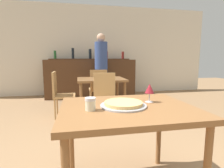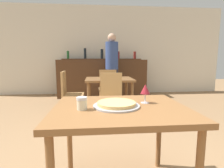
{
  "view_description": "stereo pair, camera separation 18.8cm",
  "coord_description": "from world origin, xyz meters",
  "px_view_note": "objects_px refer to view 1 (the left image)",
  "views": [
    {
      "loc": [
        -0.37,
        -1.28,
        1.12
      ],
      "look_at": [
        -0.01,
        0.55,
        0.86
      ],
      "focal_mm": 28.0,
      "sensor_mm": 36.0,
      "label": 1
    },
    {
      "loc": [
        -0.19,
        -1.31,
        1.12
      ],
      "look_at": [
        -0.01,
        0.55,
        0.86
      ],
      "focal_mm": 28.0,
      "sensor_mm": 36.0,
      "label": 2
    }
  ],
  "objects_px": {
    "chair_far_side_left": "(60,92)",
    "cheese_shaker": "(90,104)",
    "chair_far_side_front": "(105,96)",
    "pizza_tray": "(123,104)",
    "person_standing": "(101,65)",
    "wine_glass": "(150,89)",
    "chair_far_side_back": "(98,86)"
  },
  "relations": [
    {
      "from": "chair_far_side_back",
      "to": "person_standing",
      "type": "xyz_separation_m",
      "value": [
        0.16,
        0.68,
        0.48
      ]
    },
    {
      "from": "pizza_tray",
      "to": "chair_far_side_back",
      "type": "bearing_deg",
      "value": 87.72
    },
    {
      "from": "pizza_tray",
      "to": "person_standing",
      "type": "relative_size",
      "value": 0.2
    },
    {
      "from": "chair_far_side_back",
      "to": "chair_far_side_left",
      "type": "height_order",
      "value": "same"
    },
    {
      "from": "chair_far_side_back",
      "to": "wine_glass",
      "type": "distance_m",
      "value": 2.62
    },
    {
      "from": "cheese_shaker",
      "to": "person_standing",
      "type": "xyz_separation_m",
      "value": [
        0.53,
        3.42,
        0.17
      ]
    },
    {
      "from": "person_standing",
      "to": "pizza_tray",
      "type": "bearing_deg",
      "value": -94.57
    },
    {
      "from": "chair_far_side_front",
      "to": "wine_glass",
      "type": "relative_size",
      "value": 5.58
    },
    {
      "from": "chair_far_side_front",
      "to": "chair_far_side_back",
      "type": "distance_m",
      "value": 1.07
    },
    {
      "from": "chair_far_side_back",
      "to": "chair_far_side_left",
      "type": "relative_size",
      "value": 1.0
    },
    {
      "from": "chair_far_side_back",
      "to": "person_standing",
      "type": "height_order",
      "value": "person_standing"
    },
    {
      "from": "cheese_shaker",
      "to": "chair_far_side_front",
      "type": "bearing_deg",
      "value": 77.56
    },
    {
      "from": "chair_far_side_back",
      "to": "person_standing",
      "type": "relative_size",
      "value": 0.5
    },
    {
      "from": "chair_far_side_left",
      "to": "person_standing",
      "type": "relative_size",
      "value": 0.5
    },
    {
      "from": "person_standing",
      "to": "wine_glass",
      "type": "distance_m",
      "value": 3.27
    },
    {
      "from": "chair_far_side_left",
      "to": "pizza_tray",
      "type": "relative_size",
      "value": 2.44
    },
    {
      "from": "pizza_tray",
      "to": "cheese_shaker",
      "type": "distance_m",
      "value": 0.27
    },
    {
      "from": "chair_far_side_left",
      "to": "person_standing",
      "type": "distance_m",
      "value": 1.62
    },
    {
      "from": "chair_far_side_front",
      "to": "cheese_shaker",
      "type": "bearing_deg",
      "value": -102.44
    },
    {
      "from": "cheese_shaker",
      "to": "wine_glass",
      "type": "height_order",
      "value": "wine_glass"
    },
    {
      "from": "chair_far_side_left",
      "to": "person_standing",
      "type": "height_order",
      "value": "person_standing"
    },
    {
      "from": "chair_far_side_left",
      "to": "cheese_shaker",
      "type": "height_order",
      "value": "chair_far_side_left"
    },
    {
      "from": "chair_far_side_left",
      "to": "person_standing",
      "type": "xyz_separation_m",
      "value": [
        0.96,
        1.22,
        0.48
      ]
    },
    {
      "from": "chair_far_side_front",
      "to": "wine_glass",
      "type": "distance_m",
      "value": 1.57
    },
    {
      "from": "pizza_tray",
      "to": "wine_glass",
      "type": "height_order",
      "value": "wine_glass"
    },
    {
      "from": "chair_far_side_front",
      "to": "pizza_tray",
      "type": "xyz_separation_m",
      "value": [
        -0.11,
        -1.6,
        0.27
      ]
    },
    {
      "from": "pizza_tray",
      "to": "person_standing",
      "type": "distance_m",
      "value": 3.38
    },
    {
      "from": "chair_far_side_back",
      "to": "pizza_tray",
      "type": "relative_size",
      "value": 2.44
    },
    {
      "from": "cheese_shaker",
      "to": "person_standing",
      "type": "bearing_deg",
      "value": 81.21
    },
    {
      "from": "pizza_tray",
      "to": "chair_far_side_front",
      "type": "bearing_deg",
      "value": 86.2
    },
    {
      "from": "person_standing",
      "to": "chair_far_side_left",
      "type": "bearing_deg",
      "value": -128.22
    },
    {
      "from": "pizza_tray",
      "to": "cheese_shaker",
      "type": "xyz_separation_m",
      "value": [
        -0.26,
        -0.06,
        0.03
      ]
    }
  ]
}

